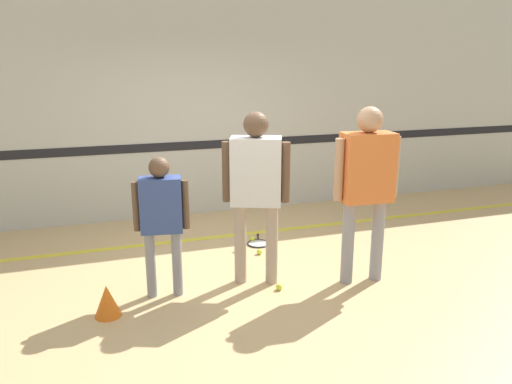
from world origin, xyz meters
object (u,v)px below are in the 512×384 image
Objects in this scene: racket_spare_on_floor at (258,243)px; person_student_right at (367,177)px; person_instructor at (256,180)px; tennis_ball_stray_right at (259,252)px; tennis_ball_by_spare_racket at (252,239)px; tennis_ball_near_instructor at (279,287)px; training_cone at (107,301)px; tennis_ball_stray_left at (237,249)px; person_student_left at (161,212)px.

person_student_right is at bearing -135.85° from racket_spare_on_floor.
person_instructor is 1.29m from tennis_ball_stray_right.
tennis_ball_stray_right is at bearing 89.73° from person_instructor.
tennis_ball_by_spare_racket is at bearing 39.19° from racket_spare_on_floor.
training_cone is at bearing -179.79° from tennis_ball_near_instructor.
person_instructor is 3.53× the size of racket_spare_on_floor.
racket_spare_on_floor is at bearing 91.37° from person_instructor.
tennis_ball_stray_right is (-0.10, -0.33, 0.02)m from racket_spare_on_floor.
tennis_ball_by_spare_racket is at bearing 44.84° from tennis_ball_stray_left.
tennis_ball_stray_left is (-0.32, -0.17, 0.02)m from racket_spare_on_floor.
person_student_right reaches higher than tennis_ball_near_instructor.
tennis_ball_near_instructor is (-0.88, 0.06, -1.08)m from person_student_right.
tennis_ball_stray_left is 1.00× the size of tennis_ball_stray_right.
person_instructor is at bearing 122.82° from tennis_ball_near_instructor.
tennis_ball_stray_right is at bearing -35.59° from tennis_ball_stray_left.
person_student_left is 20.75× the size of tennis_ball_near_instructor.
person_student_right is at bearing -63.65° from tennis_ball_by_spare_racket.
tennis_ball_by_spare_racket is 1.00× the size of tennis_ball_stray_left.
person_student_left reaches higher than tennis_ball_stray_left.
tennis_ball_near_instructor is at bearing -96.79° from tennis_ball_stray_right.
tennis_ball_near_instructor is at bearing 0.21° from training_cone.
person_student_left is 2.02m from person_student_right.
person_student_left is at bearing -4.55° from person_student_right.
tennis_ball_by_spare_racket is at bearing 83.31° from tennis_ball_stray_right.
person_student_right is 27.17× the size of tennis_ball_near_instructor.
tennis_ball_by_spare_racket and tennis_ball_stray_right have the same top height.
tennis_ball_stray_left is 0.22× the size of training_cone.
person_student_right is 1.66m from tennis_ball_stray_right.
person_instructor reaches higher than tennis_ball_stray_left.
person_student_left is at bearing 24.74° from training_cone.
tennis_ball_near_instructor and tennis_ball_stray_left have the same top height.
tennis_ball_near_instructor is 1.64m from training_cone.
person_student_right reaches higher than training_cone.
racket_spare_on_floor is at bearing 47.87° from person_student_left.
training_cone is (-1.75, -0.96, 0.11)m from tennis_ball_stray_right.
tennis_ball_stray_right is at bearing 28.64° from training_cone.
person_student_right reaches higher than tennis_ball_stray_right.
racket_spare_on_floor is 7.51× the size of tennis_ball_stray_left.
person_student_right is at bearing 0.61° from person_student_left.
tennis_ball_stray_right is (-0.77, 1.01, -1.08)m from person_student_right.
tennis_ball_stray_left is at bearing 144.41° from tennis_ball_stray_right.
tennis_ball_near_instructor is 1.40m from tennis_ball_by_spare_racket.
tennis_ball_near_instructor is at bearing -84.13° from tennis_ball_stray_left.
tennis_ball_near_instructor is 1.00× the size of tennis_ball_by_spare_racket.
racket_spare_on_floor is 7.51× the size of tennis_ball_by_spare_racket.
tennis_ball_stray_right is at bearing -48.47° from person_student_right.
person_instructor is 1.09m from person_student_right.
training_cone is at bearing -149.12° from person_instructor.
person_instructor reaches higher than tennis_ball_stray_right.
tennis_ball_stray_right is (0.11, 0.95, 0.00)m from tennis_ball_near_instructor.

